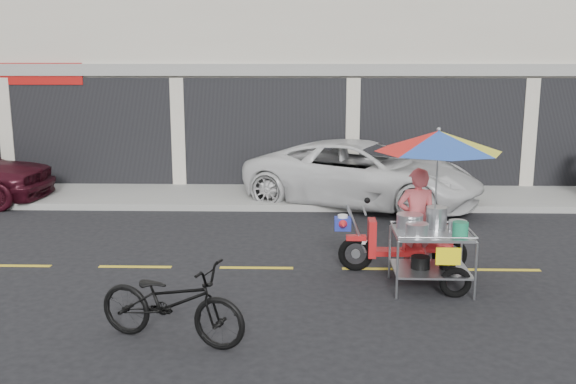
{
  "coord_description": "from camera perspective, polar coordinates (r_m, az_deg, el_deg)",
  "views": [
    {
      "loc": [
        -1.21,
        -10.0,
        3.32
      ],
      "look_at": [
        -1.5,
        0.6,
        1.15
      ],
      "focal_mm": 40.0,
      "sensor_mm": 36.0,
      "label": 1
    }
  ],
  "objects": [
    {
      "name": "ground",
      "position": [
        10.6,
        8.1,
        -6.8
      ],
      "size": [
        90.0,
        90.0,
        0.0
      ],
      "primitive_type": "plane",
      "color": "black"
    },
    {
      "name": "sidewalk",
      "position": [
        15.88,
        5.9,
        -0.28
      ],
      "size": [
        45.0,
        3.0,
        0.15
      ],
      "primitive_type": "cube",
      "color": "gray",
      "rests_on": "ground"
    },
    {
      "name": "shophouse_block",
      "position": [
        21.0,
        12.99,
        13.79
      ],
      "size": [
        36.0,
        8.11,
        10.4
      ],
      "color": "beige",
      "rests_on": "ground"
    },
    {
      "name": "near_bicycle",
      "position": [
        7.88,
        -10.31,
        -9.58
      ],
      "size": [
        2.03,
        1.23,
        1.01
      ],
      "primitive_type": "imported",
      "rotation": [
        0.0,
        0.0,
        1.26
      ],
      "color": "black",
      "rests_on": "ground"
    },
    {
      "name": "white_pickup",
      "position": [
        14.98,
        6.69,
        1.63
      ],
      "size": [
        5.98,
        4.49,
        1.51
      ],
      "primitive_type": "imported",
      "rotation": [
        0.0,
        0.0,
        1.15
      ],
      "color": "silver",
      "rests_on": "ground"
    },
    {
      "name": "centerline",
      "position": [
        10.6,
        8.1,
        -6.78
      ],
      "size": [
        42.0,
        0.1,
        0.01
      ],
      "primitive_type": "cube",
      "color": "gold",
      "rests_on": "ground"
    },
    {
      "name": "food_vendor_rig",
      "position": [
        9.79,
        12.31,
        0.62
      ],
      "size": [
        2.37,
        1.91,
        2.4
      ],
      "rotation": [
        0.0,
        0.0,
        -0.01
      ],
      "color": "black",
      "rests_on": "ground"
    }
  ]
}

